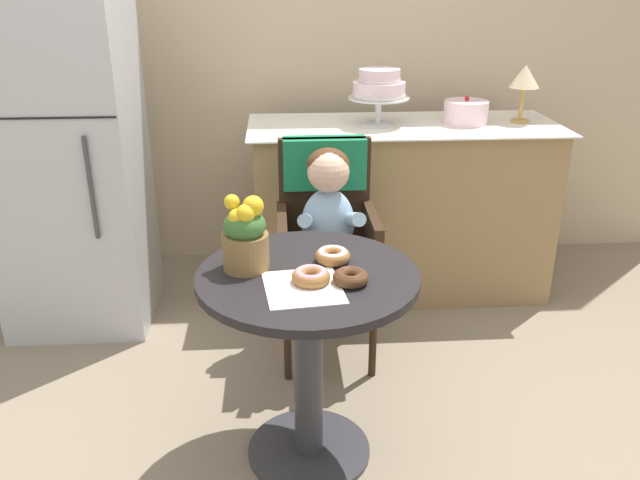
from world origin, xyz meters
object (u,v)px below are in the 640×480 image
(flower_vase, at_px, (245,236))
(wicker_chair, at_px, (326,214))
(donut_side, at_px, (351,277))
(refrigerator, at_px, (67,150))
(seated_child, at_px, (329,219))
(donut_mid, at_px, (311,276))
(tiered_cake_stand, at_px, (379,88))
(cafe_table, at_px, (308,330))
(donut_front, at_px, (333,255))
(round_layer_cake, at_px, (466,112))
(table_lamp, at_px, (525,79))

(flower_vase, bearing_deg, wicker_chair, 65.88)
(donut_side, distance_m, refrigerator, 1.67)
(seated_child, relative_size, flower_vase, 2.93)
(donut_mid, bearing_deg, tiered_cake_stand, 73.40)
(cafe_table, xyz_separation_m, refrigerator, (-1.05, 1.10, 0.34))
(seated_child, bearing_deg, cafe_table, -101.11)
(seated_child, xyz_separation_m, donut_front, (-0.03, -0.51, 0.07))
(cafe_table, height_order, wicker_chair, wicker_chair)
(round_layer_cake, bearing_deg, donut_side, -117.69)
(seated_child, relative_size, tiered_cake_stand, 2.42)
(donut_mid, distance_m, round_layer_cake, 1.64)
(wicker_chair, relative_size, flower_vase, 3.84)
(wicker_chair, xyz_separation_m, donut_mid, (-0.11, -0.82, 0.11))
(donut_mid, xyz_separation_m, table_lamp, (1.13, 1.38, 0.37))
(flower_vase, xyz_separation_m, refrigerator, (-0.85, 1.05, 0.02))
(donut_side, relative_size, tiered_cake_stand, 0.37)
(donut_mid, bearing_deg, table_lamp, 50.64)
(donut_front, bearing_deg, table_lamp, 49.43)
(wicker_chair, bearing_deg, refrigerator, 156.02)
(tiered_cake_stand, height_order, refrigerator, refrigerator)
(cafe_table, distance_m, wicker_chair, 0.76)
(wicker_chair, xyz_separation_m, donut_front, (-0.03, -0.66, 0.10))
(seated_child, height_order, refrigerator, refrigerator)
(cafe_table, bearing_deg, wicker_chair, 81.18)
(donut_side, distance_m, table_lamp, 1.76)
(flower_vase, relative_size, tiered_cake_stand, 0.83)
(donut_side, bearing_deg, donut_mid, 174.69)
(donut_front, xyz_separation_m, round_layer_cake, (0.77, 1.23, 0.21))
(wicker_chair, xyz_separation_m, donut_side, (0.01, -0.83, 0.10))
(tiered_cake_stand, distance_m, round_layer_cake, 0.46)
(donut_front, height_order, tiered_cake_stand, tiered_cake_stand)
(wicker_chair, bearing_deg, seated_child, -96.87)
(seated_child, xyz_separation_m, donut_side, (0.01, -0.67, 0.07))
(flower_vase, height_order, refrigerator, refrigerator)
(cafe_table, distance_m, refrigerator, 1.56)
(table_lamp, xyz_separation_m, refrigerator, (-2.19, -0.21, -0.27))
(donut_mid, bearing_deg, cafe_table, 95.29)
(cafe_table, height_order, flower_vase, flower_vase)
(table_lamp, bearing_deg, tiered_cake_stand, -179.29)
(seated_child, xyz_separation_m, round_layer_cake, (0.75, 0.72, 0.28))
(donut_side, height_order, table_lamp, table_lamp)
(donut_mid, distance_m, table_lamp, 1.83)
(cafe_table, distance_m, donut_side, 0.28)
(flower_vase, bearing_deg, seated_child, 59.99)
(seated_child, relative_size, refrigerator, 0.43)
(flower_vase, relative_size, refrigerator, 0.15)
(wicker_chair, distance_m, donut_front, 0.67)
(cafe_table, distance_m, seated_child, 0.62)
(flower_vase, bearing_deg, round_layer_cake, 50.05)
(table_lamp, bearing_deg, cafe_table, -131.09)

